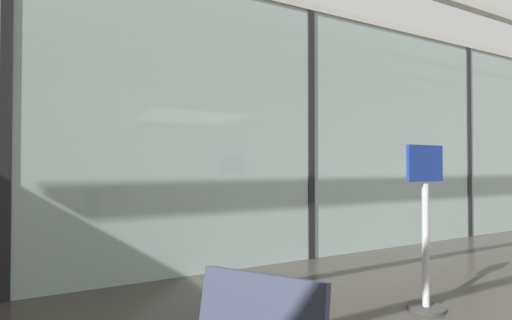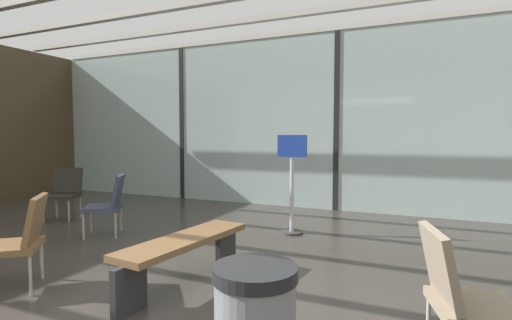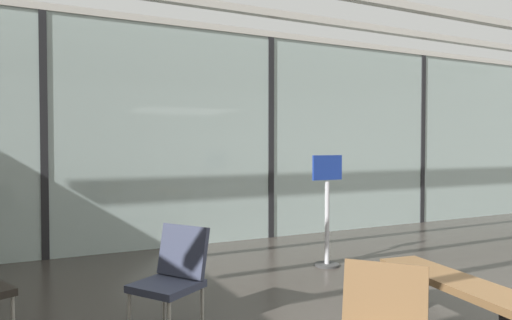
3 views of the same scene
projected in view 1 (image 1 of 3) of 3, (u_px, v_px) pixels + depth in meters
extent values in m
cube|color=#A3B7B2|center=(309.00, 134.00, 5.26)|extent=(14.00, 0.08, 3.40)
cube|color=black|center=(6.00, 119.00, 3.60)|extent=(0.10, 0.12, 3.40)
cube|color=black|center=(309.00, 134.00, 5.26)|extent=(0.10, 0.12, 3.40)
cube|color=black|center=(467.00, 142.00, 6.92)|extent=(0.10, 0.12, 3.40)
cube|color=beige|center=(309.00, 8.00, 5.29)|extent=(13.72, 0.12, 0.10)
ellipsoid|color=#B2BCD6|center=(230.00, 137.00, 10.04)|extent=(12.50, 4.07, 4.07)
sphere|color=black|center=(96.00, 105.00, 6.77)|extent=(0.28, 0.28, 0.28)
sphere|color=black|center=(148.00, 109.00, 7.19)|extent=(0.28, 0.28, 0.28)
sphere|color=black|center=(194.00, 112.00, 7.62)|extent=(0.28, 0.28, 0.28)
sphere|color=black|center=(235.00, 115.00, 8.05)|extent=(0.28, 0.28, 0.28)
sphere|color=black|center=(271.00, 118.00, 8.48)|extent=(0.28, 0.28, 0.28)
cylinder|color=#333333|center=(426.00, 308.00, 3.34)|extent=(0.32, 0.32, 0.03)
cylinder|color=#B2B2B7|center=(426.00, 246.00, 3.35)|extent=(0.06, 0.06, 1.10)
cube|color=navy|center=(425.00, 163.00, 3.37)|extent=(0.44, 0.03, 0.32)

